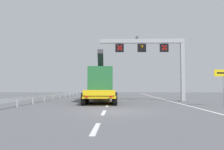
# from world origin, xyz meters

# --- Properties ---
(ground) EXTENTS (112.00, 112.00, 0.00)m
(ground) POSITION_xyz_m (0.00, 0.00, 0.00)
(ground) COLOR #5B5B60
(lane_markings) EXTENTS (0.20, 56.09, 0.01)m
(lane_markings) POSITION_xyz_m (-0.56, 20.75, 0.01)
(lane_markings) COLOR silver
(lane_markings) RESTS_ON ground
(edge_line_right) EXTENTS (0.20, 63.00, 0.01)m
(edge_line_right) POSITION_xyz_m (6.20, 12.00, 0.01)
(edge_line_right) COLOR silver
(edge_line_right) RESTS_ON ground
(overhead_lane_gantry) EXTENTS (9.65, 0.90, 7.24)m
(overhead_lane_gantry) POSITION_xyz_m (4.49, 10.76, 5.48)
(overhead_lane_gantry) COLOR #9EA0A5
(overhead_lane_gantry) RESTS_ON ground
(heavy_haul_truck_yellow) EXTENTS (3.55, 14.15, 5.30)m
(heavy_haul_truck_yellow) POSITION_xyz_m (-1.56, 12.18, 1.99)
(heavy_haul_truck_yellow) COLOR yellow
(heavy_haul_truck_yellow) RESTS_ON ground
(exit_sign_yellow) EXTENTS (1.55, 0.15, 2.99)m
(exit_sign_yellow) POSITION_xyz_m (8.96, 4.18, 2.27)
(exit_sign_yellow) COLOR #9EA0A5
(exit_sign_yellow) RESTS_ON ground
(guardrail_left) EXTENTS (0.13, 32.83, 0.76)m
(guardrail_left) POSITION_xyz_m (-7.46, 14.41, 0.56)
(guardrail_left) COLOR #999EA3
(guardrail_left) RESTS_ON ground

